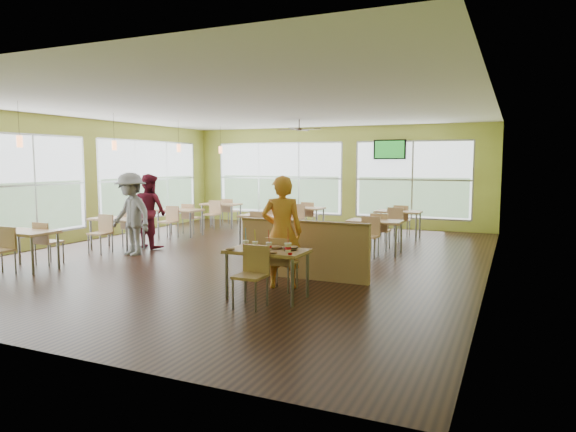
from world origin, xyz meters
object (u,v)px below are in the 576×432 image
object	(u,v)px
man_plaid	(282,232)
food_basket	(290,248)
main_table	(267,257)
half_wall_divider	(304,249)

from	to	relation	value
man_plaid	food_basket	size ratio (longest dim) A/B	7.67
main_table	man_plaid	xyz separation A→B (m)	(-0.08, 0.70, 0.29)
food_basket	half_wall_divider	bearing A→B (deg)	104.10
main_table	food_basket	distance (m)	0.38
main_table	half_wall_divider	size ratio (longest dim) A/B	0.63
main_table	food_basket	size ratio (longest dim) A/B	6.30
food_basket	man_plaid	bearing A→B (deg)	124.63
main_table	half_wall_divider	distance (m)	1.45
half_wall_divider	food_basket	bearing A→B (deg)	-75.90
man_plaid	half_wall_divider	bearing A→B (deg)	-118.41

